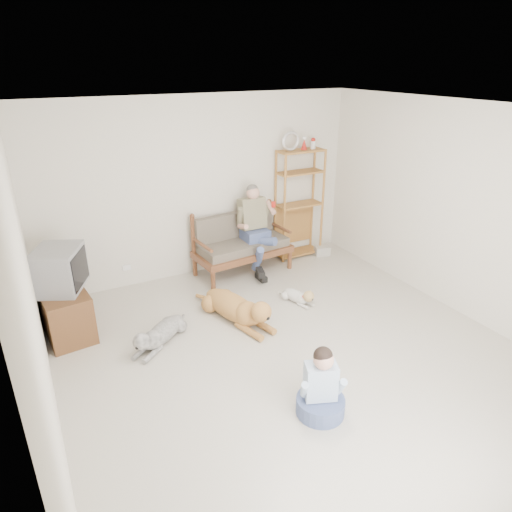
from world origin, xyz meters
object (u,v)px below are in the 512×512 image
loveseat (241,242)px  golden_retriever (238,308)px  tv_stand (65,312)px  etagere (299,203)px

loveseat → golden_retriever: bearing=-123.0°
tv_stand → golden_retriever: tv_stand is taller
etagere → tv_stand: etagere is taller
loveseat → golden_retriever: (-0.72, -1.37, -0.30)m
tv_stand → golden_retriever: bearing=-25.8°
loveseat → etagere: bearing=0.4°
loveseat → golden_retriever: 1.57m
etagere → golden_retriever: bearing=-141.5°
tv_stand → golden_retriever: (2.00, -0.72, -0.12)m
loveseat → tv_stand: size_ratio=1.64×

